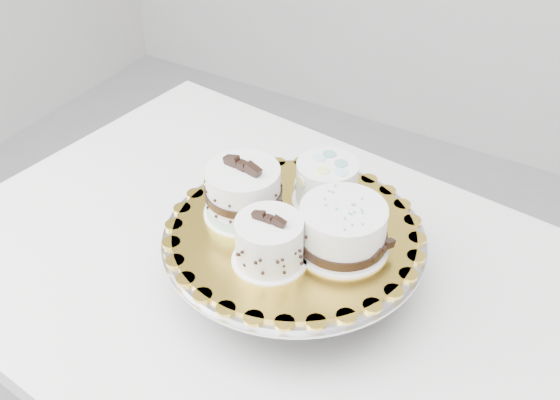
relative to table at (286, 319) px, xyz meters
The scene contains 7 objects.
table is the anchor object (origin of this frame).
cake_stand 0.16m from the table, 21.89° to the right, with size 0.38×0.38×0.10m.
cake_board 0.19m from the table, 21.89° to the right, with size 0.35×0.35×0.01m, color gold.
cake_swirl 0.24m from the table, 77.09° to the right, with size 0.10×0.10×0.08m.
cake_banded 0.24m from the table, behind, with size 0.12×0.12×0.10m.
cake_dots 0.24m from the table, 74.18° to the left, with size 0.11×0.11×0.07m.
cake_ribbon 0.24m from the table, ahead, with size 0.14×0.14×0.07m.
Camera 1 is at (0.36, -0.57, 1.50)m, focal length 45.00 mm.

